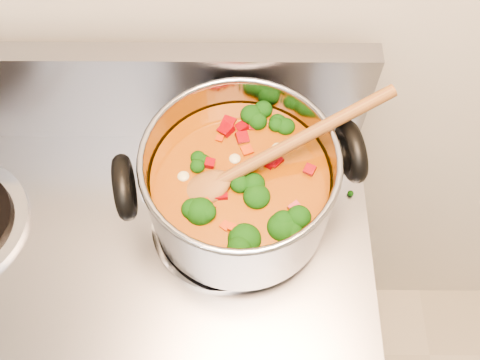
# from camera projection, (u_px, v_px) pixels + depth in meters

# --- Properties ---
(stockpot) EXTENTS (0.29, 0.23, 0.14)m
(stockpot) POSITION_uv_depth(u_px,v_px,m) (240.00, 186.00, 0.64)
(stockpot) COLOR #9C9CA4
(stockpot) RESTS_ON electric_range
(wooden_spoon) EXTENTS (0.26, 0.13, 0.09)m
(wooden_spoon) POSITION_uv_depth(u_px,v_px,m) (252.00, 165.00, 0.61)
(wooden_spoon) COLOR brown
(wooden_spoon) RESTS_ON stockpot
(cooktop_crumbs) EXTENTS (0.34, 0.17, 0.01)m
(cooktop_crumbs) POSITION_uv_depth(u_px,v_px,m) (242.00, 277.00, 0.66)
(cooktop_crumbs) COLOR black
(cooktop_crumbs) RESTS_ON electric_range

